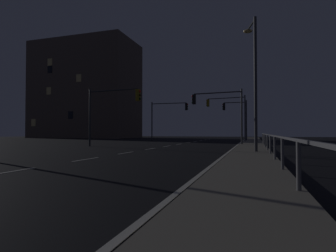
{
  "coord_description": "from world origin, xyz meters",
  "views": [
    {
      "loc": [
        7.25,
        -1.57,
        1.25
      ],
      "look_at": [
        -1.6,
        26.3,
        1.9
      ],
      "focal_mm": 28.92,
      "sensor_mm": 36.0,
      "label": 1
    }
  ],
  "objects_px": {
    "traffic_light_far_left": "(236,113)",
    "traffic_light_far_center": "(112,104)",
    "traffic_light_mid_left": "(228,109)",
    "building_distant": "(86,91)",
    "traffic_light_near_right": "(218,105)",
    "street_lamp_across_street": "(254,72)",
    "traffic_light_overhead_east": "(168,113)"
  },
  "relations": [
    {
      "from": "traffic_light_far_center",
      "to": "building_distant",
      "type": "xyz_separation_m",
      "value": [
        -23.5,
        30.49,
        6.66
      ]
    },
    {
      "from": "traffic_light_far_center",
      "to": "traffic_light_near_right",
      "type": "relative_size",
      "value": 1.0
    },
    {
      "from": "traffic_light_mid_left",
      "to": "traffic_light_overhead_east",
      "type": "bearing_deg",
      "value": 177.82
    },
    {
      "from": "traffic_light_far_center",
      "to": "traffic_light_overhead_east",
      "type": "relative_size",
      "value": 0.93
    },
    {
      "from": "traffic_light_far_left",
      "to": "traffic_light_far_center",
      "type": "distance_m",
      "value": 19.1
    },
    {
      "from": "traffic_light_far_center",
      "to": "traffic_light_mid_left",
      "type": "distance_m",
      "value": 17.1
    },
    {
      "from": "traffic_light_mid_left",
      "to": "building_distant",
      "type": "relative_size",
      "value": 0.26
    },
    {
      "from": "building_distant",
      "to": "traffic_light_far_center",
      "type": "bearing_deg",
      "value": -52.38
    },
    {
      "from": "traffic_light_far_left",
      "to": "building_distant",
      "type": "height_order",
      "value": "building_distant"
    },
    {
      "from": "traffic_light_far_center",
      "to": "street_lamp_across_street",
      "type": "distance_m",
      "value": 12.05
    },
    {
      "from": "traffic_light_far_center",
      "to": "building_distant",
      "type": "bearing_deg",
      "value": 127.62
    },
    {
      "from": "traffic_light_far_left",
      "to": "traffic_light_far_center",
      "type": "height_order",
      "value": "traffic_light_far_left"
    },
    {
      "from": "street_lamp_across_street",
      "to": "building_distant",
      "type": "relative_size",
      "value": 0.36
    },
    {
      "from": "traffic_light_far_center",
      "to": "traffic_light_mid_left",
      "type": "relative_size",
      "value": 0.89
    },
    {
      "from": "traffic_light_far_center",
      "to": "street_lamp_across_street",
      "type": "bearing_deg",
      "value": -18.07
    },
    {
      "from": "traffic_light_overhead_east",
      "to": "traffic_light_near_right",
      "type": "bearing_deg",
      "value": -50.21
    },
    {
      "from": "traffic_light_far_center",
      "to": "traffic_light_mid_left",
      "type": "xyz_separation_m",
      "value": [
        8.21,
        14.98,
        0.63
      ]
    },
    {
      "from": "traffic_light_far_left",
      "to": "traffic_light_near_right",
      "type": "distance_m",
      "value": 11.32
    },
    {
      "from": "traffic_light_near_right",
      "to": "street_lamp_across_street",
      "type": "relative_size",
      "value": 0.65
    },
    {
      "from": "traffic_light_mid_left",
      "to": "building_distant",
      "type": "distance_m",
      "value": 35.8
    },
    {
      "from": "building_distant",
      "to": "traffic_light_mid_left",
      "type": "bearing_deg",
      "value": -26.06
    },
    {
      "from": "traffic_light_near_right",
      "to": "building_distant",
      "type": "xyz_separation_m",
      "value": [
        -31.66,
        24.97,
        6.48
      ]
    },
    {
      "from": "traffic_light_far_center",
      "to": "building_distant",
      "type": "distance_m",
      "value": 39.06
    },
    {
      "from": "traffic_light_far_left",
      "to": "building_distant",
      "type": "relative_size",
      "value": 0.25
    },
    {
      "from": "traffic_light_far_center",
      "to": "traffic_light_mid_left",
      "type": "bearing_deg",
      "value": 61.29
    },
    {
      "from": "traffic_light_far_center",
      "to": "traffic_light_near_right",
      "type": "xyz_separation_m",
      "value": [
        8.17,
        5.51,
        0.18
      ]
    },
    {
      "from": "traffic_light_overhead_east",
      "to": "traffic_light_near_right",
      "type": "xyz_separation_m",
      "value": [
        8.15,
        -9.78,
        -0.14
      ]
    },
    {
      "from": "traffic_light_overhead_east",
      "to": "traffic_light_near_right",
      "type": "relative_size",
      "value": 1.08
    },
    {
      "from": "street_lamp_across_street",
      "to": "building_distant",
      "type": "distance_m",
      "value": 49.17
    },
    {
      "from": "traffic_light_mid_left",
      "to": "traffic_light_near_right",
      "type": "distance_m",
      "value": 9.48
    },
    {
      "from": "street_lamp_across_street",
      "to": "traffic_light_far_center",
      "type": "bearing_deg",
      "value": 161.93
    },
    {
      "from": "traffic_light_overhead_east",
      "to": "building_distant",
      "type": "height_order",
      "value": "building_distant"
    }
  ]
}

